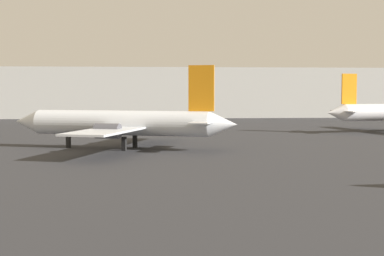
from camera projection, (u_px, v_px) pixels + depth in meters
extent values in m
cylinder|color=silver|center=(121.00, 123.00, 59.19)|extent=(19.49, 8.82, 2.70)
cone|color=silver|center=(28.00, 122.00, 61.87)|extent=(3.68, 3.51, 2.70)
cone|color=silver|center=(223.00, 124.00, 56.51)|extent=(3.68, 3.51, 2.70)
cube|color=silver|center=(130.00, 127.00, 58.98)|extent=(12.20, 25.00, 0.20)
cube|color=silver|center=(205.00, 122.00, 56.94)|extent=(4.23, 7.45, 0.14)
cube|color=orange|center=(201.00, 88.00, 56.81)|extent=(2.67, 1.11, 4.81)
cylinder|color=#4C4C54|center=(108.00, 131.00, 54.56)|extent=(2.92, 2.27, 1.54)
cylinder|color=#4C4C54|center=(139.00, 125.00, 63.71)|extent=(2.92, 2.27, 1.54)
cube|color=black|center=(68.00, 141.00, 60.82)|extent=(0.54, 0.54, 1.50)
cube|color=black|center=(124.00, 144.00, 57.44)|extent=(0.54, 0.54, 1.50)
cube|color=black|center=(135.00, 141.00, 60.75)|extent=(0.54, 0.54, 1.50)
cone|color=white|center=(336.00, 113.00, 80.90)|extent=(3.23, 3.03, 2.55)
cube|color=white|center=(346.00, 111.00, 81.36)|extent=(3.00, 6.65, 0.12)
cube|color=orange|center=(349.00, 89.00, 81.24)|extent=(2.45, 0.68, 4.54)
cylinder|color=#4C4C54|center=(382.00, 114.00, 88.05)|extent=(2.51, 1.78, 1.38)
cube|color=#B7B7B2|center=(195.00, 93.00, 140.22)|extent=(96.54, 27.46, 11.92)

